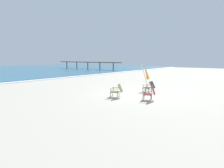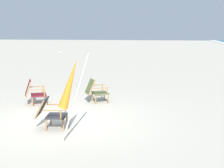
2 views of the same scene
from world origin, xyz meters
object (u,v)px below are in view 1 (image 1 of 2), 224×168
beach_chair_front_left (150,92)px  umbrella_furled_orange (146,72)px  beach_chair_mid_center (117,90)px  beach_chair_back_right (149,87)px

beach_chair_front_left → umbrella_furled_orange: size_ratio=0.41×
beach_chair_front_left → umbrella_furled_orange: bearing=31.7°
beach_chair_mid_center → umbrella_furled_orange: umbrella_furled_orange is taller
beach_chair_mid_center → beach_chair_front_left: (0.44, -1.96, 0.00)m
beach_chair_back_right → beach_chair_mid_center: (-2.64, 0.79, 0.00)m
umbrella_furled_orange → beach_chair_mid_center: bearing=179.2°
beach_chair_back_right → beach_chair_front_left: bearing=-152.1°
beach_chair_back_right → umbrella_furled_orange: size_ratio=0.39×
beach_chair_mid_center → beach_chair_front_left: size_ratio=1.06×
beach_chair_back_right → beach_chair_front_left: size_ratio=0.94×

